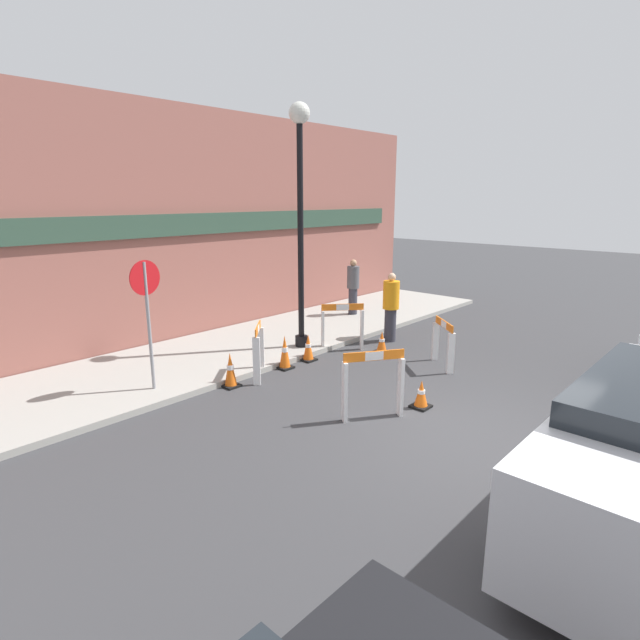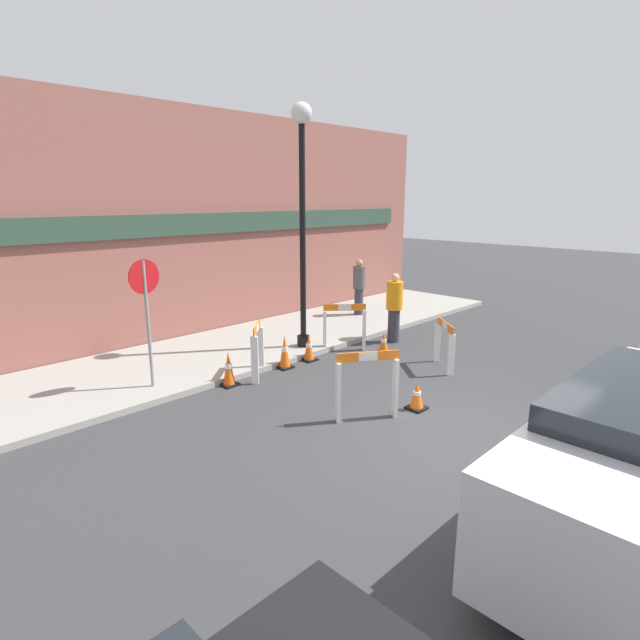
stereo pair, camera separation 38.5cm
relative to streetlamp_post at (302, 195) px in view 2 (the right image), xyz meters
name	(u,v)px [view 2 (the right image)]	position (x,y,z in m)	size (l,w,h in m)	color
ground_plane	(473,446)	(-1.43, -5.00, -3.46)	(60.00, 60.00, 0.00)	#38383A
sidewalk_slab	(224,351)	(-1.43, 1.10, -3.40)	(18.00, 3.21, 0.11)	#9E9B93
storefront_facade	(177,226)	(-1.43, 2.77, -0.71)	(18.00, 0.22, 5.50)	#93564C
streetlamp_post	(302,195)	(0.00, 0.00, 0.00)	(0.44, 0.44, 5.21)	black
stop_sign	(146,303)	(-3.63, 0.10, -1.81)	(0.60, 0.11, 2.29)	gray
barricade_0	(258,349)	(-1.83, -0.65, -2.89)	(0.65, 0.61, 1.08)	white
barricade_1	(367,382)	(-1.80, -3.36, -2.84)	(0.90, 0.66, 1.12)	white
barricade_2	(444,343)	(1.19, -2.92, -2.92)	(0.70, 0.80, 0.98)	white
barricade_3	(344,325)	(0.67, -0.65, -2.86)	(0.81, 0.73, 1.09)	white
traffic_cone_0	(229,369)	(-2.48, -0.60, -3.14)	(0.30, 0.30, 0.66)	black
traffic_cone_1	(309,348)	(-0.41, -0.60, -3.18)	(0.30, 0.30, 0.58)	black
traffic_cone_2	(417,396)	(-0.92, -3.70, -3.23)	(0.30, 0.30, 0.48)	black
traffic_cone_3	(384,343)	(1.13, -1.43, -3.23)	(0.30, 0.30, 0.49)	black
traffic_cone_4	(285,352)	(-1.10, -0.60, -3.12)	(0.30, 0.30, 0.70)	black
person_worker	(394,306)	(2.04, -1.03, -2.57)	(0.46, 0.46, 1.67)	#33333D
person_pedestrian	(359,285)	(3.30, 1.16, -2.50)	(0.45, 0.45, 1.59)	#33333D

